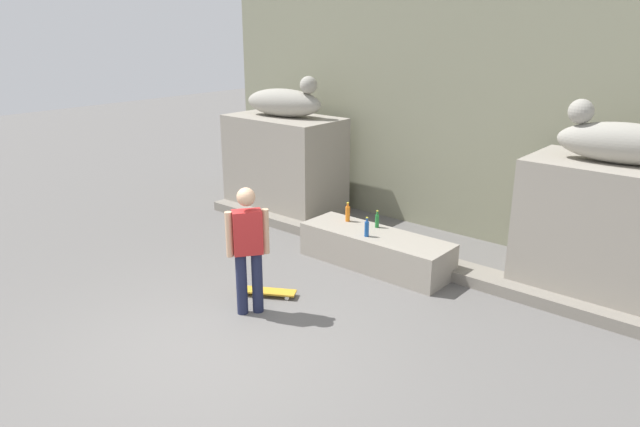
% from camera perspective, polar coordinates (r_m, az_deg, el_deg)
% --- Properties ---
extents(ground_plane, '(40.00, 40.00, 0.00)m').
position_cam_1_polar(ground_plane, '(7.01, -9.87, -12.74)').
color(ground_plane, '#605E5B').
extents(facade_wall, '(10.14, 0.60, 5.68)m').
position_cam_1_polar(facade_wall, '(10.40, 13.68, 13.71)').
color(facade_wall, gray).
rests_on(facade_wall, ground_plane).
extents(pedestal_left, '(2.19, 1.28, 1.86)m').
position_cam_1_polar(pedestal_left, '(11.38, -3.45, 4.79)').
color(pedestal_left, gray).
rests_on(pedestal_left, ground_plane).
extents(pedestal_right, '(2.19, 1.28, 1.86)m').
position_cam_1_polar(pedestal_right, '(8.58, 26.41, -1.66)').
color(pedestal_right, gray).
rests_on(pedestal_right, ground_plane).
extents(statue_reclining_left, '(1.67, 0.83, 0.78)m').
position_cam_1_polar(statue_reclining_left, '(11.14, -3.41, 10.86)').
color(statue_reclining_left, '#9B978B').
rests_on(statue_reclining_left, pedestal_left).
extents(statue_reclining_right, '(1.66, 0.78, 0.78)m').
position_cam_1_polar(statue_reclining_right, '(8.29, 27.34, 6.30)').
color(statue_reclining_right, '#9B978B').
rests_on(statue_reclining_right, pedestal_right).
extents(ledge_block, '(2.39, 0.78, 0.53)m').
position_cam_1_polar(ledge_block, '(8.96, 5.42, -3.52)').
color(ledge_block, gray).
rests_on(ledge_block, ground_plane).
extents(skater, '(0.37, 0.46, 1.67)m').
position_cam_1_polar(skater, '(7.32, -7.05, -3.13)').
color(skater, '#1E233F').
rests_on(skater, ground_plane).
extents(skateboard, '(0.79, 0.57, 0.08)m').
position_cam_1_polar(skateboard, '(8.08, -5.22, -7.58)').
color(skateboard, gold).
rests_on(skateboard, ground_plane).
extents(bottle_orange, '(0.07, 0.07, 0.31)m').
position_cam_1_polar(bottle_orange, '(9.32, 2.72, 0.01)').
color(bottle_orange, orange).
rests_on(bottle_orange, ledge_block).
extents(bottle_blue, '(0.07, 0.07, 0.30)m').
position_cam_1_polar(bottle_blue, '(8.69, 4.58, -1.47)').
color(bottle_blue, '#194C99').
rests_on(bottle_blue, ledge_block).
extents(bottle_green, '(0.06, 0.06, 0.27)m').
position_cam_1_polar(bottle_green, '(9.08, 5.60, -0.69)').
color(bottle_green, '#1E722D').
rests_on(bottle_green, ledge_block).
extents(stair_step, '(8.10, 0.50, 0.17)m').
position_cam_1_polar(stair_step, '(9.38, 6.99, -3.74)').
color(stair_step, gray).
rests_on(stair_step, ground_plane).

